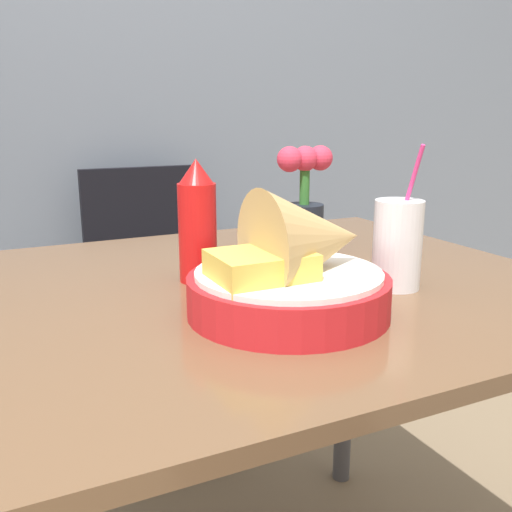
% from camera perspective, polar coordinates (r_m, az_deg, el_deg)
% --- Properties ---
extents(wall_window, '(7.00, 0.06, 2.60)m').
position_cam_1_polar(wall_window, '(2.04, -15.58, 20.39)').
color(wall_window, slate).
rests_on(wall_window, ground_plane).
extents(dining_table, '(1.10, 0.89, 0.78)m').
position_cam_1_polar(dining_table, '(1.01, -1.02, -8.52)').
color(dining_table, brown).
rests_on(dining_table, ground_plane).
extents(chair_far_window, '(0.40, 0.40, 0.89)m').
position_cam_1_polar(chair_far_window, '(1.89, -10.18, -2.46)').
color(chair_far_window, black).
rests_on(chair_far_window, ground_plane).
extents(food_basket, '(0.29, 0.29, 0.19)m').
position_cam_1_polar(food_basket, '(0.82, 4.02, -1.41)').
color(food_basket, red).
rests_on(food_basket, dining_table).
extents(ketchup_bottle, '(0.07, 0.07, 0.21)m').
position_cam_1_polar(ketchup_bottle, '(0.97, -5.89, 3.31)').
color(ketchup_bottle, red).
rests_on(ketchup_bottle, dining_table).
extents(drink_cup, '(0.08, 0.08, 0.24)m').
position_cam_1_polar(drink_cup, '(0.97, 13.93, 0.86)').
color(drink_cup, silver).
rests_on(drink_cup, dining_table).
extents(flower_vase, '(0.13, 0.08, 0.22)m').
position_cam_1_polar(flower_vase, '(1.22, 4.85, 5.69)').
color(flower_vase, black).
rests_on(flower_vase, dining_table).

